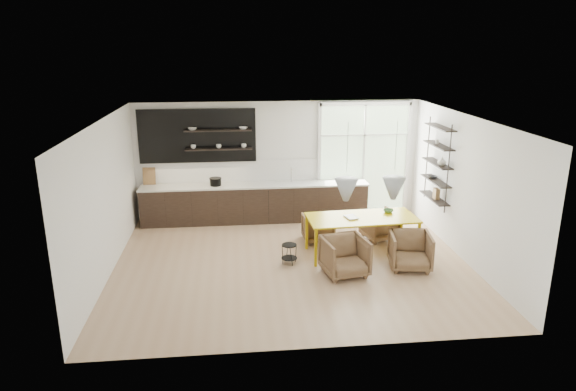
# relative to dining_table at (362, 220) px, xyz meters

# --- Properties ---
(room) EXTENTS (7.02, 6.01, 2.91)m
(room) POSITION_rel_dining_table_xyz_m (-0.91, 0.77, 0.70)
(room) COLOR tan
(room) RESTS_ON ground
(kitchen_run) EXTENTS (5.54, 0.69, 2.75)m
(kitchen_run) POSITION_rel_dining_table_xyz_m (-2.18, 2.36, -0.16)
(kitchen_run) COLOR black
(kitchen_run) RESTS_ON ground
(right_shelving) EXTENTS (0.26, 1.22, 1.90)m
(right_shelving) POSITION_rel_dining_table_xyz_m (1.87, 0.84, 0.89)
(right_shelving) COLOR black
(right_shelving) RESTS_ON ground
(dining_table) EXTENTS (2.29, 1.14, 0.81)m
(dining_table) POSITION_rel_dining_table_xyz_m (0.00, 0.00, 0.00)
(dining_table) COLOR #CBAF06
(dining_table) RESTS_ON ground
(armchair_back_left) EXTENTS (0.68, 0.70, 0.60)m
(armchair_back_left) POSITION_rel_dining_table_xyz_m (-0.77, 0.84, -0.46)
(armchair_back_left) COLOR brown
(armchair_back_left) RESTS_ON ground
(armchair_back_right) EXTENTS (0.87, 0.88, 0.66)m
(armchair_back_right) POSITION_rel_dining_table_xyz_m (0.63, 0.82, -0.43)
(armchair_back_right) COLOR brown
(armchair_back_right) RESTS_ON ground
(armchair_front_left) EXTENTS (0.93, 0.95, 0.74)m
(armchair_front_left) POSITION_rel_dining_table_xyz_m (-0.55, -0.94, -0.39)
(armchair_front_left) COLOR brown
(armchair_front_left) RESTS_ON ground
(armchair_front_right) EXTENTS (0.89, 0.91, 0.72)m
(armchair_front_right) POSITION_rel_dining_table_xyz_m (0.78, -0.79, -0.40)
(armchair_front_right) COLOR brown
(armchair_front_right) RESTS_ON ground
(wire_stool) EXTENTS (0.32, 0.32, 0.40)m
(wire_stool) POSITION_rel_dining_table_xyz_m (-1.54, -0.32, -0.50)
(wire_stool) COLOR black
(wire_stool) RESTS_ON ground
(table_book) EXTENTS (0.28, 0.34, 0.03)m
(table_book) POSITION_rel_dining_table_xyz_m (-0.34, -0.05, 0.07)
(table_book) COLOR white
(table_book) RESTS_ON dining_table
(table_bowl) EXTENTS (0.22, 0.22, 0.07)m
(table_bowl) POSITION_rel_dining_table_xyz_m (0.62, 0.23, 0.09)
(table_bowl) COLOR #477140
(table_bowl) RESTS_ON dining_table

